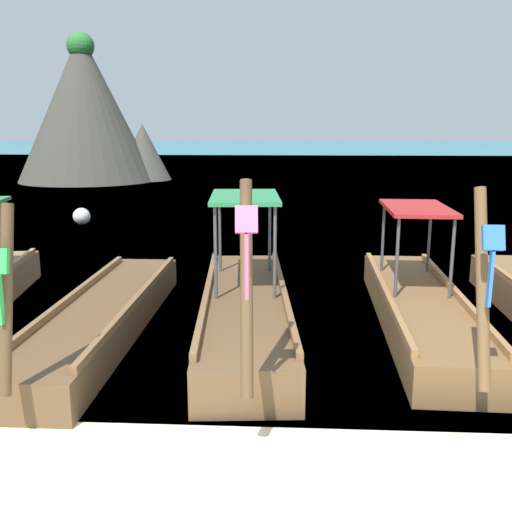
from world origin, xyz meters
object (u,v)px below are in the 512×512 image
object	(u,v)px
karst_rock	(88,111)
mooring_buoy_near	(82,216)
longtail_boat_green_ribbon	(104,317)
longtail_boat_blue_ribbon	(420,306)
longtail_boat_pink_ribbon	(245,309)

from	to	relation	value
karst_rock	mooring_buoy_near	xyz separation A→B (m)	(4.73, -15.09, -3.62)
longtail_boat_green_ribbon	longtail_boat_blue_ribbon	distance (m)	4.78
longtail_boat_green_ribbon	longtail_boat_blue_ribbon	world-z (taller)	longtail_boat_blue_ribbon
longtail_boat_pink_ribbon	karst_rock	world-z (taller)	karst_rock
longtail_boat_green_ribbon	karst_rock	world-z (taller)	karst_rock
longtail_boat_pink_ribbon	longtail_boat_blue_ribbon	bearing A→B (deg)	7.92
longtail_boat_pink_ribbon	mooring_buoy_near	world-z (taller)	longtail_boat_pink_ribbon
mooring_buoy_near	longtail_boat_green_ribbon	bearing A→B (deg)	-68.74
longtail_boat_blue_ribbon	karst_rock	distance (m)	27.71
longtail_boat_green_ribbon	longtail_boat_pink_ribbon	bearing A→B (deg)	5.72
karst_rock	longtail_boat_pink_ribbon	bearing A→B (deg)	-66.67
karst_rock	mooring_buoy_near	distance (m)	16.22
longtail_boat_blue_ribbon	karst_rock	xyz separation A→B (m)	(-13.20, 24.09, 3.58)
longtail_boat_green_ribbon	longtail_boat_pink_ribbon	world-z (taller)	longtail_boat_pink_ribbon
longtail_boat_blue_ribbon	karst_rock	world-z (taller)	karst_rock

